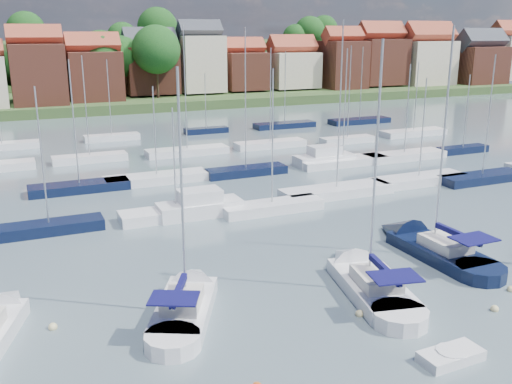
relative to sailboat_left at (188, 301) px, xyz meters
name	(u,v)px	position (x,y,z in m)	size (l,w,h in m)	color
ground	(190,161)	(10.97, 35.26, -0.36)	(260.00, 260.00, 0.00)	#4C5F67
sailboat_left	(188,301)	(0.00, 0.00, 0.00)	(7.12, 10.58, 14.25)	white
sailboat_centre	(363,279)	(10.57, -1.37, -0.01)	(5.38, 11.91, 15.66)	white
sailboat_navy	(424,245)	(17.65, 1.62, -0.01)	(3.20, 11.87, 16.40)	black
tender	(451,356)	(9.59, -10.07, -0.11)	(3.10, 1.52, 0.66)	white
buoy_c	(359,316)	(8.15, -4.67, -0.36)	(0.45, 0.45, 0.45)	beige
buoy_d	(494,311)	(15.27, -7.14, -0.36)	(0.44, 0.44, 0.44)	beige
buoy_e	(404,248)	(16.58, 2.48, -0.36)	(0.51, 0.51, 0.51)	#D85914
buoy_f	(511,291)	(18.05, -5.66, -0.36)	(0.44, 0.44, 0.44)	beige
buoy_g	(53,329)	(-7.11, 0.41, -0.36)	(0.46, 0.46, 0.46)	beige
marina_field	(219,165)	(12.88, 30.41, 0.07)	(79.62, 41.41, 15.93)	white
far_shore_town	(93,72)	(13.20, 127.93, 4.25)	(212.46, 90.00, 22.27)	#354A25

